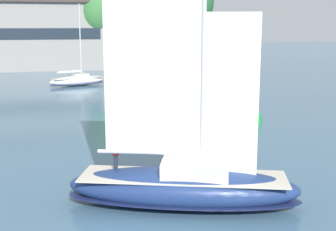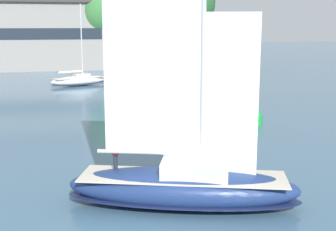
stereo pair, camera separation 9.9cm
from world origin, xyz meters
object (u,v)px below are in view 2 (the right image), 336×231
Objects in this scene: tree_shore_center at (193,2)px; tree_shore_right at (99,11)px; sailboat_moored_mid_channel at (79,80)px; channel_buoy at (256,116)px; sailboat_main at (183,182)px.

tree_shore_right is at bearing 179.74° from tree_shore_center.
channel_buoy is at bearing -65.86° from sailboat_moored_mid_channel.
sailboat_main is (-21.83, -72.21, -11.89)m from tree_shore_center.
channel_buoy is at bearing 56.03° from sailboat_main.
sailboat_main is 20.13m from channel_buoy.
channel_buoy is (13.71, -30.59, -0.02)m from sailboat_moored_mid_channel.
tree_shore_center is at bearing 73.18° from sailboat_main.
tree_shore_right is at bearing 98.43° from channel_buoy.
sailboat_main is at bearing -92.38° from tree_shore_right.
channel_buoy is (8.25, -55.60, -10.44)m from tree_shore_right.
sailboat_main is at bearing -87.01° from sailboat_moored_mid_channel.
tree_shore_center is at bearing 79.20° from channel_buoy.
tree_shore_center reaches higher than channel_buoy.
tree_shore_right reaches higher than sailboat_moored_mid_channel.
sailboat_moored_mid_channel is at bearing 92.99° from sailboat_main.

